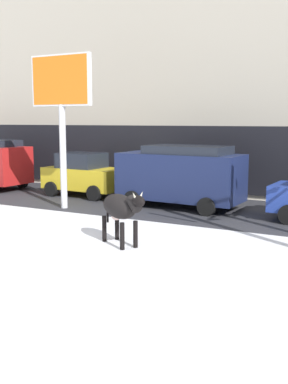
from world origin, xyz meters
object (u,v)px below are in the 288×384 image
Objects in this scene: car_yellow_hatchback at (84,175)px; pedestrian_near_billboard at (258,178)px; car_navy_van at (181,175)px; billboard at (61,90)px; cow_black at (121,208)px.

pedestrian_near_billboard is at bearing 20.72° from car_yellow_hatchback.
billboard is at bearing -150.72° from car_navy_van.
car_navy_van is (3.78, 2.12, -3.07)m from billboard.
car_navy_van is at bearing 97.42° from cow_black.
pedestrian_near_billboard is at bearing 56.25° from car_navy_van.
pedestrian_near_billboard is at bearing 41.88° from billboard.
billboard is (-4.51, 3.48, 3.32)m from cow_black.
cow_black is 0.33× the size of billboard.
billboard is 5.31m from car_navy_van.
pedestrian_near_billboard is at bearing 81.01° from cow_black.
car_yellow_hatchback reaches higher than pedestrian_near_billboard.
cow_black is 8.88m from pedestrian_near_billboard.
car_navy_van is at bearing -6.80° from car_yellow_hatchback.
pedestrian_near_billboard is (6.88, 2.60, -0.05)m from car_yellow_hatchback.
car_navy_van is 3.83m from pedestrian_near_billboard.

